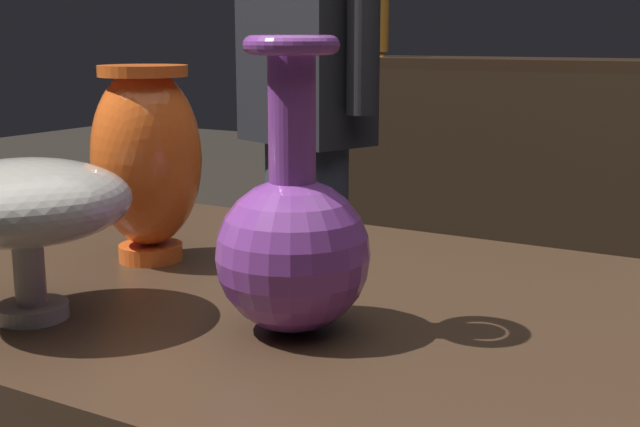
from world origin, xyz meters
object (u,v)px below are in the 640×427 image
vase_right_accent (24,205)px  shelf_vase_far_left (380,23)px  vase_centerpiece (292,238)px  vase_tall_behind (147,157)px  visitor_near_left (305,76)px

vase_right_accent → shelf_vase_far_left: bearing=108.4°
vase_right_accent → shelf_vase_far_left: shelf_vase_far_left is taller
vase_centerpiece → vase_tall_behind: bearing=156.6°
vase_tall_behind → vase_right_accent: bearing=-78.7°
shelf_vase_far_left → visitor_near_left: size_ratio=0.15×
vase_tall_behind → visitor_near_left: size_ratio=0.14×
vase_centerpiece → vase_tall_behind: 0.30m
visitor_near_left → vase_right_accent: bearing=129.3°
vase_centerpiece → vase_tall_behind: size_ratio=1.14×
vase_tall_behind → shelf_vase_far_left: shelf_vase_far_left is taller
vase_centerpiece → vase_right_accent: (-0.23, -0.10, 0.02)m
vase_right_accent → vase_tall_behind: bearing=101.3°
shelf_vase_far_left → vase_right_accent: bearing=-71.6°
vase_right_accent → visitor_near_left: (-0.40, 1.18, 0.06)m
vase_tall_behind → shelf_vase_far_left: 2.34m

